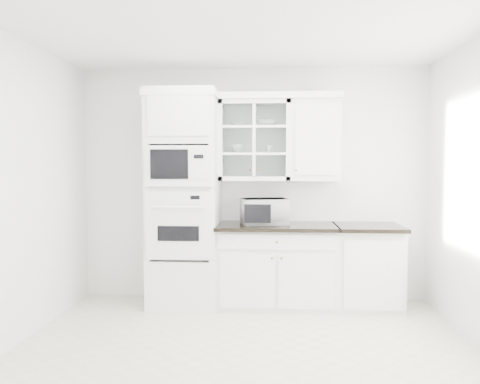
{
  "coord_description": "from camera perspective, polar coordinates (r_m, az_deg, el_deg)",
  "views": [
    {
      "loc": [
        0.22,
        -3.73,
        1.59
      ],
      "look_at": [
        -0.1,
        1.05,
        1.3
      ],
      "focal_mm": 35.0,
      "sensor_mm": 36.0,
      "label": 1
    }
  ],
  "objects": [
    {
      "name": "base_cabinet_run",
      "position": [
        5.3,
        4.44,
        -8.83
      ],
      "size": [
        1.32,
        0.67,
        0.92
      ],
      "color": "white",
      "rests_on": "ground"
    },
    {
      "name": "ground",
      "position": [
        4.06,
        0.44,
        -19.53
      ],
      "size": [
        4.0,
        3.5,
        0.01
      ],
      "primitive_type": "cube",
      "color": "beige",
      "rests_on": "ground"
    },
    {
      "name": "cup_b",
      "position": [
        5.3,
        3.54,
        5.22
      ],
      "size": [
        0.12,
        0.12,
        0.09
      ],
      "primitive_type": "imported",
      "rotation": [
        0.0,
        0.0,
        -0.35
      ],
      "color": "white",
      "rests_on": "upper_cabinet_glass"
    },
    {
      "name": "extra_base_cabinet",
      "position": [
        5.4,
        15.23,
        -8.7
      ],
      "size": [
        0.72,
        0.67,
        0.92
      ],
      "color": "white",
      "rests_on": "ground"
    },
    {
      "name": "crown_molding",
      "position": [
        5.35,
        0.65,
        11.47
      ],
      "size": [
        2.14,
        0.38,
        0.07
      ],
      "primitive_type": "cube",
      "color": "white",
      "rests_on": "room_shell"
    },
    {
      "name": "bowl_b",
      "position": [
        5.32,
        3.18,
        8.37
      ],
      "size": [
        0.25,
        0.25,
        0.07
      ],
      "primitive_type": "imported",
      "rotation": [
        0.0,
        0.0,
        0.11
      ],
      "color": "white",
      "rests_on": "upper_cabinet_glass"
    },
    {
      "name": "upper_cabinet_glass",
      "position": [
        5.32,
        1.79,
        6.26
      ],
      "size": [
        0.8,
        0.33,
        0.9
      ],
      "color": "white",
      "rests_on": "room_shell"
    },
    {
      "name": "cup_a",
      "position": [
        5.35,
        -0.33,
        5.3
      ],
      "size": [
        0.15,
        0.15,
        0.1
      ],
      "primitive_type": "imported",
      "rotation": [
        0.0,
        0.0,
        -0.16
      ],
      "color": "white",
      "rests_on": "upper_cabinet_glass"
    },
    {
      "name": "oven_column",
      "position": [
        5.25,
        -6.82,
        -0.82
      ],
      "size": [
        0.76,
        0.68,
        2.4
      ],
      "color": "white",
      "rests_on": "ground"
    },
    {
      "name": "bowl_a",
      "position": [
        5.34,
        -0.2,
        8.22
      ],
      "size": [
        0.24,
        0.24,
        0.05
      ],
      "primitive_type": "imported",
      "rotation": [
        0.0,
        0.0,
        0.32
      ],
      "color": "white",
      "rests_on": "upper_cabinet_glass"
    },
    {
      "name": "upper_cabinet_solid",
      "position": [
        5.34,
        9.09,
        6.21
      ],
      "size": [
        0.55,
        0.33,
        0.9
      ],
      "primitive_type": "cube",
      "color": "white",
      "rests_on": "room_shell"
    },
    {
      "name": "room_shell",
      "position": [
        4.17,
        0.81,
        6.07
      ],
      "size": [
        4.0,
        3.5,
        2.7
      ],
      "color": "white",
      "rests_on": "ground"
    },
    {
      "name": "countertop_microwave",
      "position": [
        5.2,
        2.96,
        -2.36
      ],
      "size": [
        0.58,
        0.52,
        0.29
      ],
      "primitive_type": "imported",
      "rotation": [
        0.0,
        0.0,
        3.39
      ],
      "color": "white",
      "rests_on": "base_cabinet_run"
    }
  ]
}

